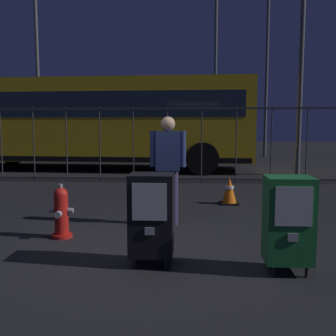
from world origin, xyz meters
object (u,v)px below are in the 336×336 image
object	(u,v)px
bus_near	(96,119)
street_light_near_right	(37,64)
traffic_cone	(229,191)
bus_far	(46,120)
street_light_far_right	(267,62)
newspaper_box_secondary	(288,219)
street_light_far_left	(303,15)
fire_hydrant	(61,212)
street_light_near_left	(216,48)
newspaper_box_primary	(151,214)
pedestrian	(168,164)

from	to	relation	value
bus_near	street_light_near_right	bearing A→B (deg)	140.36
traffic_cone	street_light_near_right	bearing A→B (deg)	129.67
bus_far	street_light_near_right	xyz separation A→B (m)	(0.12, -1.03, 2.28)
street_light_far_right	street_light_near_right	bearing A→B (deg)	-164.18
newspaper_box_secondary	street_light_far_left	distance (m)	9.24
fire_hydrant	bus_near	bearing A→B (deg)	100.43
fire_hydrant	street_light_near_right	bearing A→B (deg)	112.53
bus_near	bus_far	bearing A→B (deg)	132.49
traffic_cone	street_light_far_left	xyz separation A→B (m)	(2.44, 4.42, 4.43)
newspaper_box_secondary	street_light_near_right	size ratio (longest dim) A/B	0.15
newspaper_box_secondary	bus_near	world-z (taller)	bus_near
fire_hydrant	bus_near	xyz separation A→B (m)	(-1.51, 8.19, 1.36)
street_light_near_left	traffic_cone	bearing A→B (deg)	-91.52
bus_far	newspaper_box_primary	bearing A→B (deg)	-64.97
street_light_near_right	pedestrian	bearing A→B (deg)	-59.60
pedestrian	bus_far	distance (m)	12.78
fire_hydrant	bus_far	size ratio (longest dim) A/B	0.07
newspaper_box_primary	pedestrian	distance (m)	1.81
fire_hydrant	street_light_near_left	bearing A→B (deg)	77.96
pedestrian	street_light_far_right	world-z (taller)	street_light_far_right
pedestrian	street_light_far_right	bearing A→B (deg)	73.76
street_light_near_right	street_light_far_left	distance (m)	10.38
street_light_near_right	fire_hydrant	bearing A→B (deg)	-67.47
street_light_far_right	bus_near	bearing A→B (deg)	-140.37
newspaper_box_primary	street_light_far_right	bearing A→B (deg)	75.37
newspaper_box_secondary	traffic_cone	size ratio (longest dim) A/B	1.92
street_light_near_right	street_light_far_right	world-z (taller)	street_light_far_right
street_light_far_left	street_light_far_right	xyz separation A→B (m)	(0.24, 6.87, -0.31)
fire_hydrant	bus_far	world-z (taller)	bus_far
bus_near	street_light_near_right	distance (m)	4.71
newspaper_box_secondary	street_light_far_left	bearing A→B (deg)	74.92
bus_far	pedestrian	bearing A→B (deg)	-61.33
newspaper_box_primary	street_light_far_right	xyz separation A→B (m)	(3.84, 14.71, 3.81)
newspaper_box_secondary	traffic_cone	xyz separation A→B (m)	(-0.28, 3.57, -0.31)
newspaper_box_secondary	street_light_far_right	bearing A→B (deg)	80.87
bus_near	street_light_far_right	world-z (taller)	street_light_far_right
bus_near	bus_far	distance (m)	4.95
bus_far	street_light_far_right	distance (m)	10.36
traffic_cone	street_light_near_left	bearing A→B (deg)	88.48
bus_far	street_light_far_left	distance (m)	11.31
newspaper_box_secondary	street_light_near_left	distance (m)	14.89
newspaper_box_secondary	bus_far	world-z (taller)	bus_far
newspaper_box_primary	bus_far	distance (m)	14.35
newspaper_box_primary	street_light_far_left	xyz separation A→B (m)	(3.61, 7.85, 4.12)
fire_hydrant	newspaper_box_primary	bearing A→B (deg)	-35.93
fire_hydrant	newspaper_box_secondary	world-z (taller)	newspaper_box_secondary
bus_near	street_light_near_right	size ratio (longest dim) A/B	1.55
newspaper_box_primary	street_light_far_left	distance (m)	9.57
street_light_near_right	street_light_far_right	xyz separation A→B (m)	(9.74, 2.76, 0.39)
street_light_near_left	bus_near	bearing A→B (deg)	-131.14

